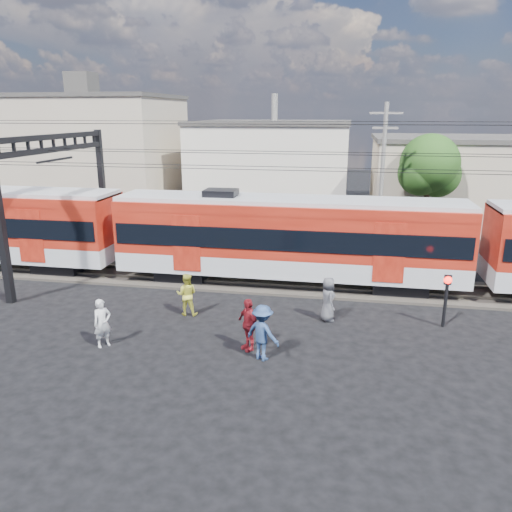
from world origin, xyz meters
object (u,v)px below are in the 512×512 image
object	(u,v)px
commuter_train	(293,236)
pedestrian_c	(263,333)
pedestrian_a	(102,323)
crossing_signal	(447,291)

from	to	relation	value
commuter_train	pedestrian_c	distance (m)	7.76
commuter_train	pedestrian_a	distance (m)	9.73
commuter_train	pedestrian_a	world-z (taller)	commuter_train
commuter_train	pedestrian_a	size ratio (longest dim) A/B	29.00
pedestrian_a	pedestrian_c	world-z (taller)	pedestrian_c
pedestrian_a	pedestrian_c	xyz separation A→B (m)	(5.65, 0.05, 0.09)
commuter_train	pedestrian_a	bearing A→B (deg)	-127.01
crossing_signal	pedestrian_a	bearing A→B (deg)	-162.09
pedestrian_c	crossing_signal	world-z (taller)	crossing_signal
pedestrian_a	crossing_signal	world-z (taller)	crossing_signal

